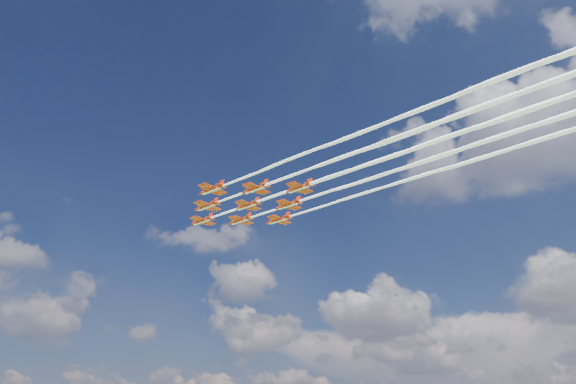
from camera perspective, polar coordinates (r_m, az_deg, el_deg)
name	(u,v)px	position (r m, az deg, el deg)	size (l,w,h in m)	color
jet_lead	(411,150)	(142.12, 12.42, 4.22)	(156.85, 8.84, 2.59)	red
jet_row2_port	(435,124)	(132.78, 14.73, 6.71)	(156.85, 8.84, 2.59)	red
jet_row2_starb	(462,149)	(144.88, 17.25, 4.22)	(156.85, 8.84, 2.59)	red
jet_row3_port	(464,93)	(123.98, 17.42, 9.55)	(156.85, 8.84, 2.59)	red
jet_row3_centre	(490,123)	(136.05, 19.86, 6.64)	(156.85, 8.84, 2.59)	red
jet_row3_starb	(513,148)	(148.62, 21.88, 4.19)	(156.85, 8.84, 2.59)	red
jet_row4_port	(524,92)	(127.81, 22.85, 9.36)	(156.85, 8.84, 2.59)	red
jet_row4_starb	(546,122)	(140.34, 24.71, 6.52)	(156.85, 8.84, 2.59)	red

